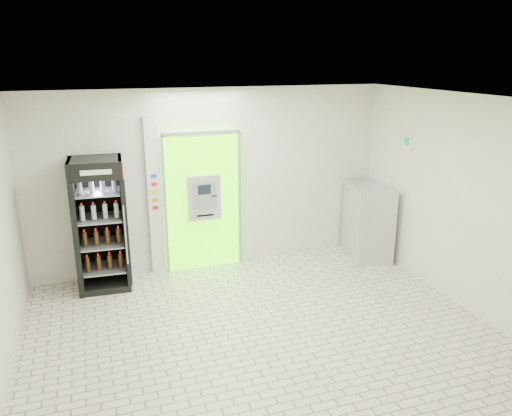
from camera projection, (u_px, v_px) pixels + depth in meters
name	position (u px, v px, depth m)	size (l,w,h in m)	color
ground	(262.00, 334.00, 6.51)	(6.00, 6.00, 0.00)	beige
room_shell	(263.00, 198.00, 5.97)	(6.00, 6.00, 6.00)	silver
atm_assembly	(203.00, 201.00, 8.29)	(1.30, 0.24, 2.33)	#59F400
pillar	(155.00, 197.00, 8.04)	(0.22, 0.11, 2.60)	silver
beverage_cooler	(101.00, 227.00, 7.60)	(0.81, 0.75, 2.04)	black
steel_cabinet	(368.00, 222.00, 8.86)	(0.85, 1.09, 1.31)	#B5B8BD
exit_sign	(407.00, 143.00, 8.07)	(0.02, 0.22, 0.26)	white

